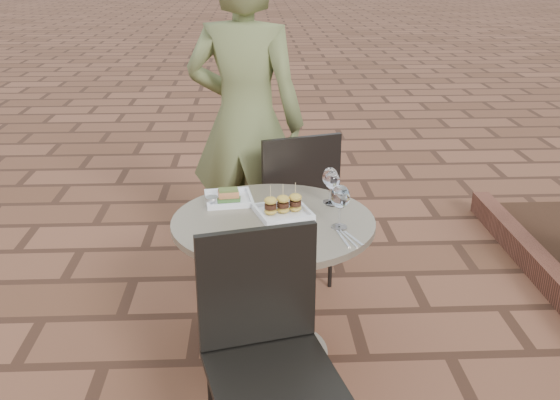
{
  "coord_description": "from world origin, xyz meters",
  "views": [
    {
      "loc": [
        -0.11,
        -2.49,
        1.83
      ],
      "look_at": [
        0.01,
        0.03,
        0.82
      ],
      "focal_mm": 40.0,
      "sensor_mm": 36.0,
      "label": 1
    }
  ],
  "objects_px": {
    "chair_far": "(294,198)",
    "plate_salmon": "(229,198)",
    "plate_sliders": "(283,208)",
    "chair_near": "(265,338)",
    "plate_tuna": "(266,244)",
    "diner": "(246,123)",
    "cafe_table": "(273,268)"
  },
  "relations": [
    {
      "from": "cafe_table",
      "to": "chair_near",
      "type": "height_order",
      "value": "chair_near"
    },
    {
      "from": "chair_far",
      "to": "plate_tuna",
      "type": "xyz_separation_m",
      "value": [
        -0.18,
        -0.99,
        0.19
      ]
    },
    {
      "from": "chair_near",
      "to": "plate_tuna",
      "type": "relative_size",
      "value": 3.58
    },
    {
      "from": "chair_near",
      "to": "plate_salmon",
      "type": "relative_size",
      "value": 3.82
    },
    {
      "from": "chair_near",
      "to": "plate_salmon",
      "type": "bearing_deg",
      "value": 85.96
    },
    {
      "from": "chair_far",
      "to": "plate_salmon",
      "type": "height_order",
      "value": "chair_far"
    },
    {
      "from": "diner",
      "to": "plate_salmon",
      "type": "xyz_separation_m",
      "value": [
        -0.08,
        -0.69,
        -0.18
      ]
    },
    {
      "from": "cafe_table",
      "to": "chair_far",
      "type": "height_order",
      "value": "chair_far"
    },
    {
      "from": "diner",
      "to": "plate_sliders",
      "type": "bearing_deg",
      "value": 115.87
    },
    {
      "from": "diner",
      "to": "plate_sliders",
      "type": "relative_size",
      "value": 6.59
    },
    {
      "from": "chair_far",
      "to": "plate_sliders",
      "type": "xyz_separation_m",
      "value": [
        -0.1,
        -0.66,
        0.21
      ]
    },
    {
      "from": "cafe_table",
      "to": "diner",
      "type": "bearing_deg",
      "value": 97.6
    },
    {
      "from": "diner",
      "to": "cafe_table",
      "type": "bearing_deg",
      "value": 112.58
    },
    {
      "from": "plate_tuna",
      "to": "plate_salmon",
      "type": "bearing_deg",
      "value": 108.1
    },
    {
      "from": "chair_far",
      "to": "plate_sliders",
      "type": "bearing_deg",
      "value": 64.81
    },
    {
      "from": "chair_far",
      "to": "plate_salmon",
      "type": "distance_m",
      "value": 0.63
    },
    {
      "from": "cafe_table",
      "to": "plate_tuna",
      "type": "xyz_separation_m",
      "value": [
        -0.04,
        -0.28,
        0.26
      ]
    },
    {
      "from": "plate_salmon",
      "to": "plate_tuna",
      "type": "xyz_separation_m",
      "value": [
        0.16,
        -0.5,
        -0.0
      ]
    },
    {
      "from": "chair_near",
      "to": "diner",
      "type": "bearing_deg",
      "value": 78.67
    },
    {
      "from": "cafe_table",
      "to": "plate_sliders",
      "type": "relative_size",
      "value": 3.2
    },
    {
      "from": "cafe_table",
      "to": "diner",
      "type": "distance_m",
      "value": 1.03
    },
    {
      "from": "chair_far",
      "to": "diner",
      "type": "relative_size",
      "value": 0.5
    },
    {
      "from": "chair_near",
      "to": "plate_sliders",
      "type": "relative_size",
      "value": 3.3
    },
    {
      "from": "plate_salmon",
      "to": "plate_sliders",
      "type": "distance_m",
      "value": 0.31
    },
    {
      "from": "cafe_table",
      "to": "diner",
      "type": "relative_size",
      "value": 0.48
    },
    {
      "from": "chair_near",
      "to": "plate_sliders",
      "type": "distance_m",
      "value": 0.73
    },
    {
      "from": "chair_far",
      "to": "plate_salmon",
      "type": "relative_size",
      "value": 3.82
    },
    {
      "from": "chair_far",
      "to": "plate_salmon",
      "type": "xyz_separation_m",
      "value": [
        -0.35,
        -0.48,
        0.2
      ]
    },
    {
      "from": "plate_sliders",
      "to": "chair_near",
      "type": "bearing_deg",
      "value": -98.03
    },
    {
      "from": "chair_near",
      "to": "plate_salmon",
      "type": "distance_m",
      "value": 0.91
    },
    {
      "from": "cafe_table",
      "to": "chair_near",
      "type": "bearing_deg",
      "value": -94.6
    },
    {
      "from": "plate_sliders",
      "to": "plate_tuna",
      "type": "relative_size",
      "value": 1.08
    }
  ]
}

